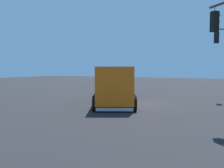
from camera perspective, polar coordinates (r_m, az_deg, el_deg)
ground_plane at (r=19.57m, az=6.10°, el=-4.40°), size 100.00×100.00×0.00m
delivery_truck at (r=19.37m, az=0.61°, el=-0.07°), size 6.03×8.77×2.81m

